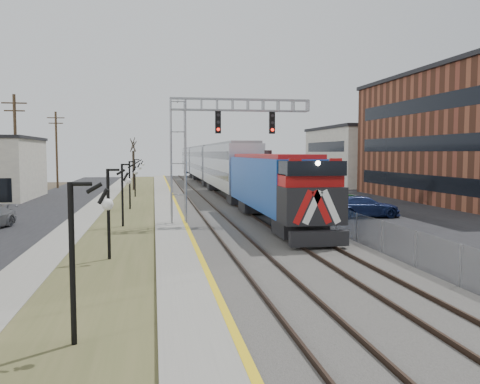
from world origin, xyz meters
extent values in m
cube|color=black|center=(-11.50, 35.00, 0.02)|extent=(7.00, 120.00, 0.04)
cube|color=gray|center=(-7.00, 35.00, 0.04)|extent=(2.00, 120.00, 0.08)
cube|color=#4A4E29|center=(-4.00, 35.00, 0.03)|extent=(4.00, 120.00, 0.06)
cube|color=gray|center=(-1.00, 35.00, 0.12)|extent=(2.00, 120.00, 0.24)
cube|color=#595651|center=(4.00, 35.00, 0.10)|extent=(8.00, 120.00, 0.20)
cube|color=black|center=(16.00, 35.00, 0.02)|extent=(16.00, 120.00, 0.04)
cube|color=gold|center=(-0.12, 35.00, 0.24)|extent=(0.24, 120.00, 0.01)
cube|color=#2D2119|center=(1.25, 35.00, 0.28)|extent=(0.08, 120.00, 0.15)
cube|color=#2D2119|center=(2.75, 35.00, 0.28)|extent=(0.08, 120.00, 0.15)
cube|color=#2D2119|center=(4.75, 35.00, 0.28)|extent=(0.08, 120.00, 0.15)
cube|color=#2D2119|center=(6.25, 35.00, 0.28)|extent=(0.08, 120.00, 0.15)
cube|color=#1444A3|center=(5.50, 26.65, 2.47)|extent=(3.00, 17.00, 4.25)
cube|color=black|center=(5.50, 17.95, 0.70)|extent=(2.80, 0.50, 0.70)
cube|color=#A8ABB3|center=(5.50, 46.95, 3.01)|extent=(3.00, 22.00, 5.33)
cube|color=#A8ABB3|center=(5.50, 69.75, 3.01)|extent=(3.00, 22.00, 5.33)
cube|color=#A8ABB3|center=(5.50, 92.55, 3.01)|extent=(3.00, 22.00, 5.33)
cube|color=gray|center=(-0.50, 28.00, 4.00)|extent=(1.00, 1.00, 8.00)
cube|color=gray|center=(3.50, 28.00, 7.75)|extent=(9.00, 0.80, 0.80)
cube|color=black|center=(2.00, 27.55, 6.60)|extent=(0.35, 0.25, 1.40)
cube|color=black|center=(5.50, 27.55, 6.60)|extent=(0.35, 0.25, 1.40)
cylinder|color=black|center=(-4.00, 8.00, 2.00)|extent=(0.14, 0.14, 4.00)
cylinder|color=black|center=(-4.00, 18.00, 2.00)|extent=(0.14, 0.14, 4.00)
cylinder|color=black|center=(-4.00, 28.00, 2.00)|extent=(0.14, 0.14, 4.00)
cylinder|color=black|center=(-4.00, 38.00, 2.00)|extent=(0.14, 0.14, 4.00)
cylinder|color=black|center=(-4.00, 50.00, 2.00)|extent=(0.14, 0.14, 4.00)
cylinder|color=#4C3823|center=(-14.50, 45.00, 5.00)|extent=(0.28, 0.28, 10.00)
cylinder|color=#4C3823|center=(-14.50, 65.00, 5.00)|extent=(0.28, 0.28, 10.00)
cube|color=gray|center=(8.20, 35.00, 0.80)|extent=(0.04, 120.00, 1.60)
cube|color=beige|center=(30.00, 65.00, 4.00)|extent=(16.00, 18.00, 8.00)
cylinder|color=#382D23|center=(-4.50, 60.00, 2.45)|extent=(0.30, 0.30, 4.90)
imported|color=navy|center=(12.86, 29.90, 0.76)|extent=(5.31, 2.24, 1.53)
imported|color=gray|center=(12.91, 32.30, 0.79)|extent=(4.84, 2.56, 1.57)
imported|color=#0B3A0D|center=(12.51, 31.85, 0.76)|extent=(4.80, 2.25, 1.52)
camera|label=1|loc=(-2.05, -4.48, 4.69)|focal=38.00mm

